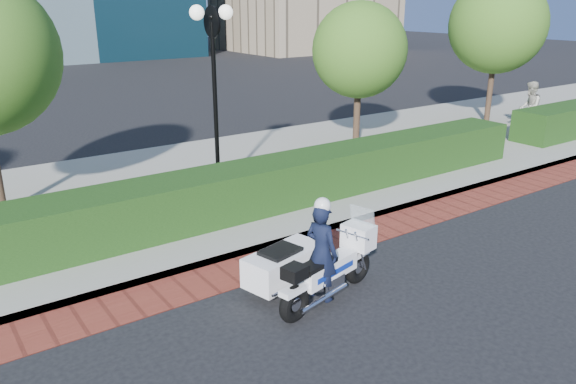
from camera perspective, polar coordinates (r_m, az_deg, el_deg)
ground at (r=9.05m, az=3.36°, el=-10.58°), size 120.00×120.00×0.00m
brick_strip at (r=10.13m, az=-1.95°, el=-7.13°), size 60.00×1.00×0.01m
sidewalk at (r=13.82m, az=-12.25°, el=0.01°), size 60.00×8.00×0.15m
hedge_main at (r=11.56m, az=-7.70°, el=-0.45°), size 18.00×1.20×1.00m
lamppost at (r=12.89m, az=-7.54°, el=12.12°), size 1.02×0.70×4.21m
tree_c at (r=17.11m, az=7.26°, el=14.08°), size 2.80×2.80×4.30m
tree_d at (r=21.97m, az=20.52°, el=15.60°), size 3.40×3.40×5.16m
police_motorcycle at (r=8.78m, az=2.14°, el=-7.10°), size 2.16×1.56×1.76m
pedestrian at (r=20.75m, az=23.32°, el=7.89°), size 1.06×0.99×1.74m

